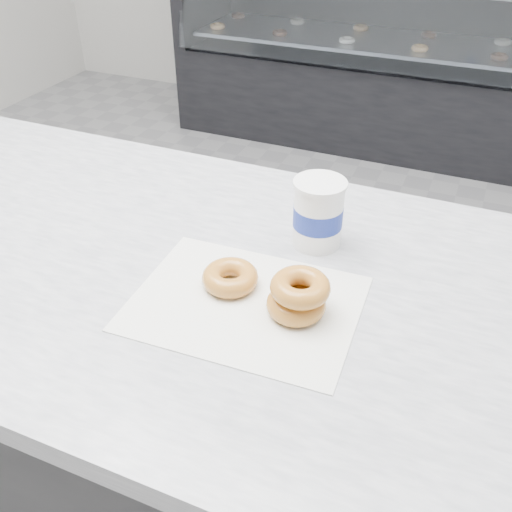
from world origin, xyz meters
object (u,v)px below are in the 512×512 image
Objects in this scene: donut_stack at (298,296)px; coffee_cup at (318,212)px; donut_single at (230,277)px; display_case at (387,57)px; counter at (121,403)px.

donut_stack is 0.96× the size of coffee_cup.
donut_stack is (0.12, -0.02, 0.02)m from donut_single.
display_case is 2.83m from donut_stack.
counter is at bearing -161.16° from coffee_cup.
donut_single is 0.74× the size of coffee_cup.
coffee_cup is (-0.03, 0.19, 0.03)m from donut_stack.
counter is 0.65m from coffee_cup.
counter is 2.72m from display_case.
donut_single reaches higher than counter.
donut_stack is at bearing -81.45° from display_case.
display_case reaches higher than counter.
coffee_cup is at bearing -81.54° from display_case.
donut_single is at bearing -118.35° from coffee_cup.
coffee_cup reaches higher than donut_stack.
donut_single is at bearing 170.92° from donut_stack.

